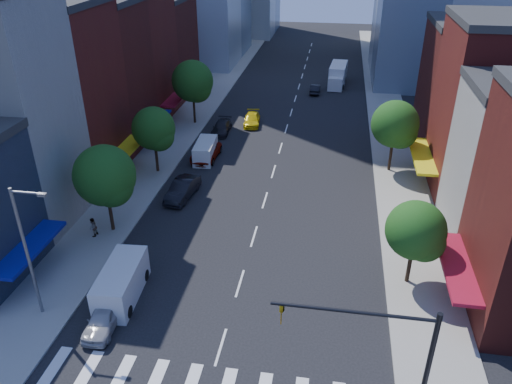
# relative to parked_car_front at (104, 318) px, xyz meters

# --- Properties ---
(ground) EXTENTS (220.00, 220.00, 0.00)m
(ground) POSITION_rel_parked_car_front_xyz_m (7.50, -0.50, -0.71)
(ground) COLOR black
(ground) RESTS_ON ground
(sidewalk_left) EXTENTS (5.00, 120.00, 0.15)m
(sidewalk_left) POSITION_rel_parked_car_front_xyz_m (-5.00, 39.50, -0.64)
(sidewalk_left) COLOR gray
(sidewalk_left) RESTS_ON ground
(sidewalk_right) EXTENTS (5.00, 120.00, 0.15)m
(sidewalk_right) POSITION_rel_parked_car_front_xyz_m (20.00, 39.50, -0.64)
(sidewalk_right) COLOR gray
(sidewalk_right) RESTS_ON ground
(bldg_left_2) EXTENTS (12.00, 9.00, 16.00)m
(bldg_left_2) POSITION_rel_parked_car_front_xyz_m (-13.50, 20.00, 7.29)
(bldg_left_2) COLOR maroon
(bldg_left_2) RESTS_ON ground
(bldg_left_3) EXTENTS (12.00, 8.00, 15.00)m
(bldg_left_3) POSITION_rel_parked_car_front_xyz_m (-13.50, 28.50, 6.79)
(bldg_left_3) COLOR #511714
(bldg_left_3) RESTS_ON ground
(bldg_left_4) EXTENTS (12.00, 9.00, 17.00)m
(bldg_left_4) POSITION_rel_parked_car_front_xyz_m (-13.50, 37.00, 7.79)
(bldg_left_4) COLOR maroon
(bldg_left_4) RESTS_ON ground
(bldg_left_5) EXTENTS (12.00, 10.00, 13.00)m
(bldg_left_5) POSITION_rel_parked_car_front_xyz_m (-13.50, 46.50, 5.79)
(bldg_left_5) COLOR #511714
(bldg_left_5) RESTS_ON ground
(bldg_right_2) EXTENTS (12.00, 10.00, 15.00)m
(bldg_right_2) POSITION_rel_parked_car_front_xyz_m (28.50, 23.50, 6.79)
(bldg_right_2) COLOR maroon
(bldg_right_2) RESTS_ON ground
(bldg_right_3) EXTENTS (12.00, 10.00, 13.00)m
(bldg_right_3) POSITION_rel_parked_car_front_xyz_m (28.50, 33.50, 5.79)
(bldg_right_3) COLOR #511714
(bldg_right_3) RESTS_ON ground
(traffic_signal) EXTENTS (7.24, 2.24, 8.00)m
(traffic_signal) POSITION_rel_parked_car_front_xyz_m (17.44, -5.00, 3.45)
(traffic_signal) COLOR black
(traffic_signal) RESTS_ON sidewalk_right
(streetlight) EXTENTS (2.25, 0.25, 9.00)m
(streetlight) POSITION_rel_parked_car_front_xyz_m (-4.31, 0.50, 4.57)
(streetlight) COLOR slate
(streetlight) RESTS_ON sidewalk_left
(tree_left_near) EXTENTS (4.80, 4.80, 7.30)m
(tree_left_near) POSITION_rel_parked_car_front_xyz_m (-3.85, 10.43, 4.15)
(tree_left_near) COLOR black
(tree_left_near) RESTS_ON sidewalk_left
(tree_left_mid) EXTENTS (4.20, 4.20, 6.65)m
(tree_left_mid) POSITION_rel_parked_car_front_xyz_m (-3.85, 21.43, 3.82)
(tree_left_mid) COLOR black
(tree_left_mid) RESTS_ON sidewalk_left
(tree_left_far) EXTENTS (5.00, 5.00, 7.75)m
(tree_left_far) POSITION_rel_parked_car_front_xyz_m (-3.85, 35.43, 4.49)
(tree_left_far) COLOR black
(tree_left_far) RESTS_ON sidewalk_left
(tree_right_near) EXTENTS (4.00, 4.00, 6.20)m
(tree_right_near) POSITION_rel_parked_car_front_xyz_m (19.15, 7.43, 3.48)
(tree_right_near) COLOR black
(tree_right_near) RESTS_ON sidewalk_right
(tree_right_far) EXTENTS (4.60, 4.60, 7.20)m
(tree_right_far) POSITION_rel_parked_car_front_xyz_m (19.15, 25.43, 4.15)
(tree_right_far) COLOR black
(tree_right_far) RESTS_ON sidewalk_right
(parked_car_front) EXTENTS (1.88, 4.25, 1.42)m
(parked_car_front) POSITION_rel_parked_car_front_xyz_m (0.00, 0.00, 0.00)
(parked_car_front) COLOR #A0A0A5
(parked_car_front) RESTS_ON ground
(parked_car_second) EXTENTS (2.32, 5.17, 1.65)m
(parked_car_second) POSITION_rel_parked_car_front_xyz_m (0.00, 16.86, 0.11)
(parked_car_second) COLOR black
(parked_car_second) RESTS_ON ground
(parked_car_third) EXTENTS (2.54, 5.29, 1.45)m
(parked_car_third) POSITION_rel_parked_car_front_xyz_m (0.00, 25.38, 0.02)
(parked_car_third) COLOR #999999
(parked_car_third) RESTS_ON ground
(parked_car_rear) EXTENTS (1.98, 4.69, 1.35)m
(parked_car_rear) POSITION_rel_parked_car_front_xyz_m (0.00, 32.96, -0.04)
(parked_car_rear) COLOR black
(parked_car_rear) RESTS_ON ground
(cargo_van_near) EXTENTS (2.57, 5.64, 2.34)m
(cargo_van_near) POSITION_rel_parked_car_front_xyz_m (0.01, 2.76, 0.45)
(cargo_van_near) COLOR silver
(cargo_van_near) RESTS_ON ground
(cargo_van_far) EXTENTS (2.14, 4.77, 1.99)m
(cargo_van_far) POSITION_rel_parked_car_front_xyz_m (0.01, 25.17, 0.27)
(cargo_van_far) COLOR silver
(cargo_van_far) RESTS_ON ground
(taxi) EXTENTS (2.28, 4.75, 1.33)m
(taxi) POSITION_rel_parked_car_front_xyz_m (3.12, 36.26, -0.04)
(taxi) COLOR yellow
(taxi) RESTS_ON ground
(traffic_car_oncoming) EXTENTS (1.45, 3.91, 1.28)m
(traffic_car_oncoming) POSITION_rel_parked_car_front_xyz_m (10.12, 50.54, -0.07)
(traffic_car_oncoming) COLOR black
(traffic_car_oncoming) RESTS_ON ground
(traffic_car_far) EXTENTS (1.68, 4.02, 1.36)m
(traffic_car_far) POSITION_rel_parked_car_front_xyz_m (13.08, 54.37, -0.03)
(traffic_car_far) COLOR #999999
(traffic_car_far) RESTS_ON ground
(box_truck) EXTENTS (2.85, 7.83, 3.09)m
(box_truck) POSITION_rel_parked_car_front_xyz_m (13.23, 55.27, 0.75)
(box_truck) COLOR silver
(box_truck) RESTS_ON ground
(pedestrian_far) EXTENTS (0.71, 0.85, 1.59)m
(pedestrian_far) POSITION_rel_parked_car_front_xyz_m (-5.09, 9.32, 0.23)
(pedestrian_far) COLOR #999999
(pedestrian_far) RESTS_ON sidewalk_left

